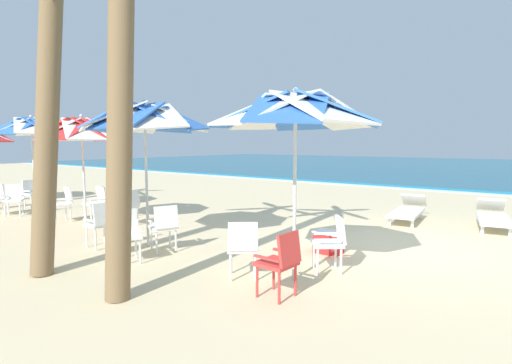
% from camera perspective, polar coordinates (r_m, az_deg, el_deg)
% --- Properties ---
extents(ground_plane, '(80.00, 80.00, 0.00)m').
position_cam_1_polar(ground_plane, '(8.06, 21.05, -8.86)').
color(ground_plane, beige).
extents(sea, '(80.00, 36.00, 0.10)m').
position_cam_1_polar(sea, '(35.79, 33.44, 1.68)').
color(sea, '#19607F').
rests_on(sea, ground).
extents(surf_foam, '(80.00, 0.70, 0.01)m').
position_cam_1_polar(surf_foam, '(17.62, 29.82, -1.47)').
color(surf_foam, white).
rests_on(surf_foam, ground).
extents(beach_umbrella_0, '(2.46, 2.46, 2.75)m').
position_cam_1_polar(beach_umbrella_0, '(5.52, 5.81, 10.13)').
color(beach_umbrella_0, silver).
rests_on(beach_umbrella_0, ground).
extents(plastic_chair_0, '(0.63, 0.63, 0.87)m').
position_cam_1_polar(plastic_chair_0, '(6.13, 11.04, -8.34)').
color(plastic_chair_0, white).
rests_on(plastic_chair_0, ground).
extents(plastic_chair_1, '(0.49, 0.46, 0.87)m').
position_cam_1_polar(plastic_chair_1, '(5.04, 3.65, -11.35)').
color(plastic_chair_1, red).
rests_on(plastic_chair_1, ground).
extents(plastic_chair_2, '(0.63, 0.63, 0.87)m').
position_cam_1_polar(plastic_chair_2, '(5.70, -1.95, -9.30)').
color(plastic_chair_2, white).
rests_on(plastic_chair_2, ground).
extents(beach_umbrella_1, '(2.41, 2.41, 2.78)m').
position_cam_1_polar(beach_umbrella_1, '(7.59, -16.01, 8.87)').
color(beach_umbrella_1, silver).
rests_on(beach_umbrella_1, ground).
extents(plastic_chair_3, '(0.60, 0.58, 0.87)m').
position_cam_1_polar(plastic_chair_3, '(7.28, -13.32, -6.15)').
color(plastic_chair_3, white).
rests_on(plastic_chair_3, ground).
extents(plastic_chair_4, '(0.50, 0.47, 0.87)m').
position_cam_1_polar(plastic_chair_4, '(7.91, -21.76, -5.46)').
color(plastic_chair_4, white).
rests_on(plastic_chair_4, ground).
extents(plastic_chair_5, '(0.60, 0.59, 0.87)m').
position_cam_1_polar(plastic_chair_5, '(6.86, -18.57, -7.02)').
color(plastic_chair_5, white).
rests_on(plastic_chair_5, ground).
extents(beach_umbrella_2, '(2.21, 2.21, 2.65)m').
position_cam_1_polar(beach_umbrella_2, '(10.04, -24.19, 6.88)').
color(beach_umbrella_2, silver).
rests_on(beach_umbrella_2, ground).
extents(plastic_chair_6, '(0.58, 0.55, 0.87)m').
position_cam_1_polar(plastic_chair_6, '(9.80, -18.16, -3.25)').
color(plastic_chair_6, white).
rests_on(plastic_chair_6, ground).
extents(plastic_chair_7, '(0.51, 0.53, 0.87)m').
position_cam_1_polar(plastic_chair_7, '(10.90, -26.43, -2.68)').
color(plastic_chair_7, white).
rests_on(plastic_chair_7, ground).
extents(plastic_chair_8, '(0.47, 0.50, 0.87)m').
position_cam_1_polar(plastic_chair_8, '(10.79, -22.33, -2.58)').
color(plastic_chair_8, white).
rests_on(plastic_chair_8, ground).
extents(beach_umbrella_3, '(2.14, 2.14, 2.76)m').
position_cam_1_polar(beach_umbrella_3, '(12.59, -30.09, 6.89)').
color(beach_umbrella_3, silver).
rests_on(beach_umbrella_3, ground).
extents(plastic_chair_9, '(0.63, 0.62, 0.87)m').
position_cam_1_polar(plastic_chair_9, '(12.44, -31.98, -1.98)').
color(plastic_chair_9, white).
rests_on(plastic_chair_9, ground).
extents(plastic_chair_10, '(0.51, 0.49, 0.87)m').
position_cam_1_polar(plastic_chair_10, '(13.68, -30.03, -1.26)').
color(plastic_chair_10, white).
rests_on(plastic_chair_10, ground).
extents(sun_lounger_0, '(0.98, 2.22, 0.62)m').
position_cam_1_polar(sun_lounger_0, '(10.62, 31.46, -4.30)').
color(sun_lounger_0, white).
rests_on(sun_lounger_0, ground).
extents(sun_lounger_1, '(0.83, 2.19, 0.62)m').
position_cam_1_polar(sun_lounger_1, '(10.62, 21.39, -3.86)').
color(sun_lounger_1, white).
rests_on(sun_lounger_1, ground).
extents(palm_tree_1, '(2.39, 2.94, 5.42)m').
position_cam_1_polar(palm_tree_1, '(5.32, -19.37, 19.59)').
color(palm_tree_1, brown).
rests_on(palm_tree_1, ground).
extents(palm_tree_2, '(2.81, 2.39, 5.02)m').
position_cam_1_polar(palm_tree_2, '(6.70, -28.25, 13.46)').
color(palm_tree_2, brown).
rests_on(palm_tree_2, ground).
extents(cooler_box, '(0.50, 0.34, 0.40)m').
position_cam_1_polar(cooler_box, '(7.19, 10.58, -8.65)').
color(cooler_box, red).
rests_on(cooler_box, ground).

